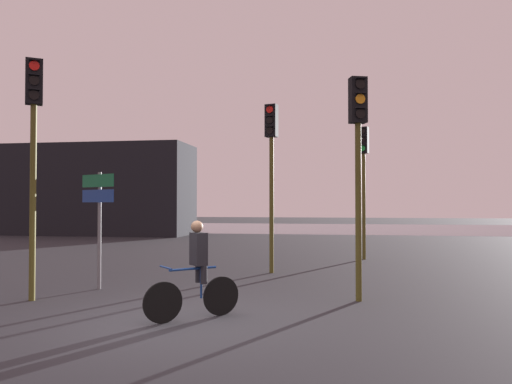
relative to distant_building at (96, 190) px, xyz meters
The scene contains 9 objects.
ground_plane 24.29m from the distant_building, 60.03° to the right, with size 120.00×120.00×0.00m, color #28282D.
water_strip 15.90m from the distant_building, 39.67° to the left, with size 80.00×16.00×0.01m, color slate.
distant_building is the anchor object (origin of this frame).
traffic_light_near_right 23.99m from the distant_building, 51.17° to the right, with size 0.38×0.40×4.38m.
traffic_light_near_left 21.51m from the distant_building, 66.09° to the right, with size 0.40×0.42×4.76m.
traffic_light_far_right 19.19m from the distant_building, 35.97° to the right, with size 0.38×0.40×4.52m.
traffic_light_center 19.79m from the distant_building, 49.51° to the right, with size 0.37×0.39×4.63m.
direction_sign_post 20.54m from the distant_building, 62.78° to the right, with size 0.99×0.54×2.60m.
cyclist 24.11m from the distant_building, 59.14° to the right, with size 1.30×1.17×1.62m.
Camera 1 is at (2.56, -7.72, 1.91)m, focal length 35.00 mm.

